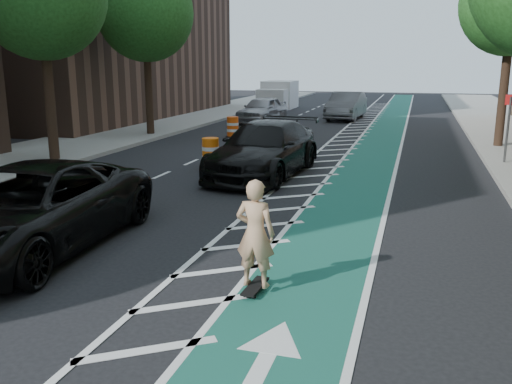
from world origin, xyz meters
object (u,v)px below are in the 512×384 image
at_px(suv_near, 29,209).
at_px(skateboarder, 255,233).
at_px(suv_far, 264,149).
at_px(barrel_a, 211,153).

bearing_deg(suv_near, skateboarder, -10.66).
bearing_deg(suv_far, suv_near, -101.67).
relative_size(suv_near, suv_far, 1.01).
relative_size(skateboarder, suv_far, 0.29).
bearing_deg(barrel_a, suv_near, -91.27).
bearing_deg(suv_near, barrel_a, 86.11).
bearing_deg(suv_far, skateboarder, -70.67).
xyz_separation_m(suv_far, barrel_a, (-2.17, 0.84, -0.37)).
relative_size(suv_near, barrel_a, 5.86).
height_order(skateboarder, suv_near, skateboarder).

